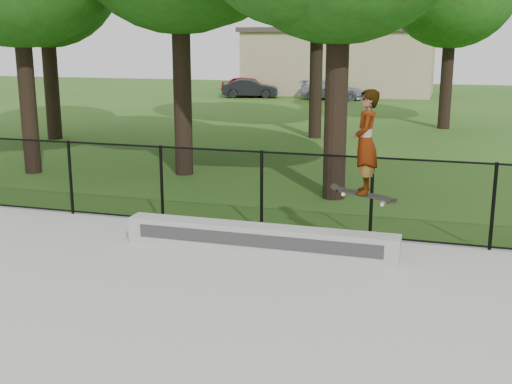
{
  "coord_description": "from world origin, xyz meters",
  "views": [
    {
      "loc": [
        5.2,
        -5.07,
        3.5
      ],
      "look_at": [
        2.41,
        4.2,
        1.2
      ],
      "focal_mm": 45.0,
      "sensor_mm": 36.0,
      "label": 1
    }
  ],
  "objects_px": {
    "grind_ledge": "(259,239)",
    "car_a": "(247,86)",
    "car_c": "(333,90)",
    "skater_airborne": "(366,144)",
    "car_b": "(250,88)"
  },
  "relations": [
    {
      "from": "grind_ledge",
      "to": "car_a",
      "type": "distance_m",
      "value": 31.32
    },
    {
      "from": "grind_ledge",
      "to": "car_c",
      "type": "bearing_deg",
      "value": 97.73
    },
    {
      "from": "car_a",
      "to": "car_c",
      "type": "relative_size",
      "value": 1.01
    },
    {
      "from": "car_c",
      "to": "skater_airborne",
      "type": "height_order",
      "value": "skater_airborne"
    },
    {
      "from": "grind_ledge",
      "to": "car_b",
      "type": "xyz_separation_m",
      "value": [
        -9.09,
        28.73,
        0.28
      ]
    },
    {
      "from": "grind_ledge",
      "to": "car_b",
      "type": "height_order",
      "value": "car_b"
    },
    {
      "from": "grind_ledge",
      "to": "car_c",
      "type": "height_order",
      "value": "car_c"
    },
    {
      "from": "car_c",
      "to": "skater_airborne",
      "type": "distance_m",
      "value": 29.5
    },
    {
      "from": "car_b",
      "to": "skater_airborne",
      "type": "height_order",
      "value": "skater_airborne"
    },
    {
      "from": "grind_ledge",
      "to": "car_b",
      "type": "relative_size",
      "value": 1.48
    },
    {
      "from": "car_b",
      "to": "car_c",
      "type": "relative_size",
      "value": 0.86
    },
    {
      "from": "car_a",
      "to": "car_c",
      "type": "height_order",
      "value": "car_a"
    },
    {
      "from": "car_a",
      "to": "car_c",
      "type": "xyz_separation_m",
      "value": [
        5.71,
        -0.91,
        -0.05
      ]
    },
    {
      "from": "grind_ledge",
      "to": "skater_airborne",
      "type": "bearing_deg",
      "value": -1.2
    },
    {
      "from": "grind_ledge",
      "to": "car_a",
      "type": "relative_size",
      "value": 1.27
    }
  ]
}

